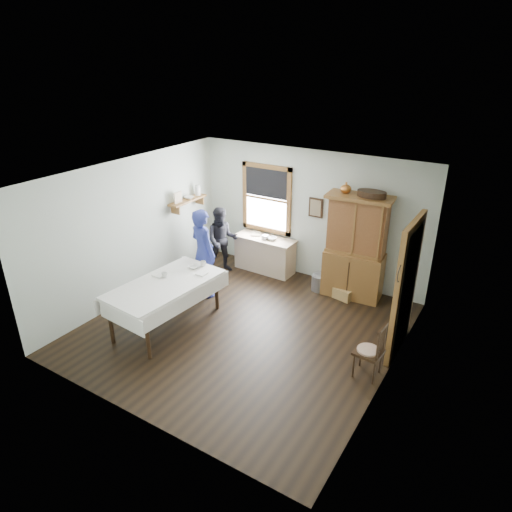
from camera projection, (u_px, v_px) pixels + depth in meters
name	position (u px, v px, depth m)	size (l,w,h in m)	color
room	(242.00, 258.00, 7.41)	(5.01, 5.01, 2.70)	black
window	(267.00, 195.00, 9.69)	(1.18, 0.07, 1.48)	white
doorway	(407.00, 285.00, 6.97)	(0.09, 1.14, 2.22)	#4F4438
wall_shelf	(189.00, 199.00, 9.65)	(0.24, 1.00, 0.44)	brown
framed_picture	(316.00, 208.00, 9.16)	(0.30, 0.04, 0.40)	#301F11
rug_beater	(401.00, 265.00, 6.32)	(0.27, 0.27, 0.01)	black
work_counter	(265.00, 254.00, 9.94)	(1.34, 0.51, 0.77)	tan
china_hutch	(355.00, 248.00, 8.65)	(1.20, 0.57, 2.05)	brown
dining_table	(167.00, 304.00, 7.93)	(1.08, 2.06, 0.82)	white
spindle_chair	(369.00, 350.00, 6.65)	(0.41, 0.41, 0.90)	#301F11
pail	(319.00, 283.00, 9.19)	(0.30, 0.30, 0.33)	gray
wicker_basket	(344.00, 293.00, 8.90)	(0.37, 0.26, 0.22)	tan
woman_blue	(203.00, 256.00, 8.78)	(0.60, 0.39, 1.64)	navy
figure_dark	(222.00, 242.00, 9.81)	(0.65, 0.51, 1.34)	black
table_cup_a	(203.00, 264.00, 8.36)	(0.11, 0.11, 0.09)	silver
table_cup_b	(164.00, 275.00, 7.93)	(0.10, 0.10, 0.10)	silver
table_bowl	(194.00, 266.00, 8.29)	(0.23, 0.23, 0.06)	silver
counter_book	(251.00, 234.00, 9.97)	(0.17, 0.24, 0.02)	#7F7254
counter_bowl	(272.00, 239.00, 9.66)	(0.19, 0.19, 0.06)	silver
shelf_bowl	(189.00, 197.00, 9.65)	(0.22, 0.22, 0.05)	silver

